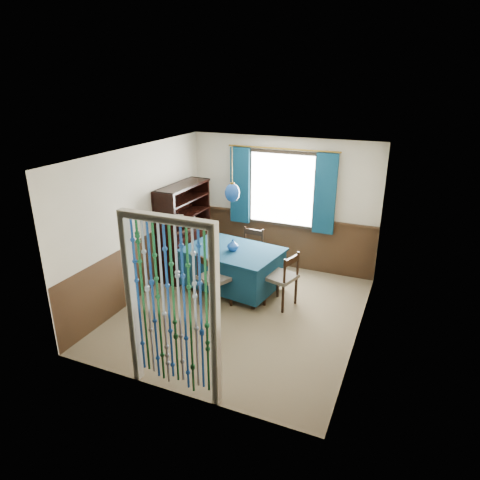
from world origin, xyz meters
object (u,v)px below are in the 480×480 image
at_px(chair_right, 282,278).
at_px(sideboard, 185,243).
at_px(pendant_lamp, 232,192).
at_px(vase_sideboard, 195,220).
at_px(vase_table, 233,245).
at_px(bowl_shelf, 177,217).
at_px(chair_near, 213,279).
at_px(chair_left, 190,253).
at_px(dining_table, 233,267).
at_px(chair_far, 250,251).

height_order(chair_right, sideboard, sideboard).
xyz_separation_m(chair_right, sideboard, (-2.08, 0.51, 0.10)).
height_order(pendant_lamp, vase_sideboard, pendant_lamp).
height_order(chair_right, vase_table, vase_table).
distance_m(sideboard, bowl_shelf, 0.68).
relative_size(chair_near, chair_left, 1.01).
bearing_deg(sideboard, dining_table, -14.61).
distance_m(dining_table, chair_near, 0.65).
bearing_deg(pendant_lamp, vase_sideboard, 149.81).
bearing_deg(vase_table, bowl_shelf, 176.37).
bearing_deg(vase_sideboard, vase_table, -31.57).
distance_m(chair_near, vase_sideboard, 1.69).
bearing_deg(chair_right, chair_near, 130.97).
xyz_separation_m(chair_near, chair_left, (-0.89, 0.80, -0.01)).
height_order(chair_near, chair_left, chair_near).
distance_m(dining_table, vase_table, 0.42).
xyz_separation_m(chair_left, bowl_shelf, (-0.13, -0.14, 0.71)).
distance_m(chair_left, vase_table, 1.06).
relative_size(chair_far, sideboard, 0.52).
distance_m(pendant_lamp, vase_sideboard, 1.48).
relative_size(chair_near, vase_sideboard, 4.63).
relative_size(chair_far, vase_table, 4.80).
bearing_deg(chair_right, bowl_shelf, 100.60).
bearing_deg(chair_far, vase_sideboard, 6.46).
relative_size(vase_table, vase_sideboard, 0.93).
xyz_separation_m(dining_table, sideboard, (-1.13, 0.34, 0.15)).
bearing_deg(chair_near, chair_left, 162.82).
bearing_deg(vase_table, chair_left, 167.73).
relative_size(pendant_lamp, bowl_shelf, 3.83).
bearing_deg(dining_table, pendant_lamp, -61.07).
distance_m(bowl_shelf, vase_sideboard, 0.65).
xyz_separation_m(sideboard, bowl_shelf, (0.06, -0.32, 0.60)).
relative_size(sideboard, vase_table, 9.23).
xyz_separation_m(pendant_lamp, vase_sideboard, (-1.07, 0.62, -0.80)).
relative_size(chair_near, chair_right, 1.00).
bearing_deg(chair_right, vase_table, 98.32).
bearing_deg(sideboard, chair_right, -11.96).
relative_size(pendant_lamp, vase_table, 4.89).
relative_size(chair_near, chair_far, 1.04).
height_order(bowl_shelf, vase_sideboard, bowl_shelf).
height_order(sideboard, bowl_shelf, sideboard).
xyz_separation_m(chair_left, vase_table, (0.97, -0.21, 0.37)).
bearing_deg(chair_left, vase_table, 97.50).
distance_m(chair_left, vase_sideboard, 0.67).
bearing_deg(chair_near, bowl_shelf, 171.95).
height_order(chair_near, vase_table, vase_table).
bearing_deg(bowl_shelf, chair_near, -32.86).
distance_m(pendant_lamp, vase_table, 0.90).
bearing_deg(pendant_lamp, vase_table, -61.44).
relative_size(dining_table, bowl_shelf, 7.34).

